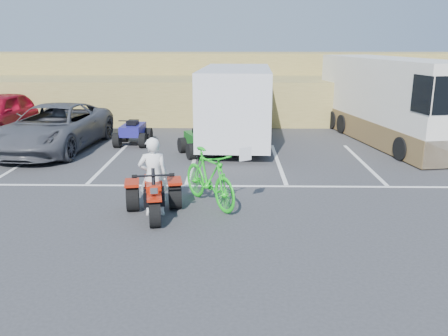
{
  "coord_description": "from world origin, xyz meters",
  "views": [
    {
      "loc": [
        1.25,
        -9.72,
        3.79
      ],
      "look_at": [
        1.05,
        0.56,
        1.0
      ],
      "focal_mm": 38.0,
      "sensor_mm": 36.0,
      "label": 1
    }
  ],
  "objects_px": {
    "rider": "(153,177)",
    "quad_atv_green": "(200,155)",
    "green_dirt_bike": "(209,178)",
    "rv_motorhome": "(388,106)",
    "red_trike_atv": "(155,217)",
    "grey_pickup": "(54,128)",
    "cargo_trailer": "(236,104)",
    "quad_atv_blue": "(134,145)"
  },
  "relations": [
    {
      "from": "red_trike_atv",
      "to": "rv_motorhome",
      "type": "relative_size",
      "value": 0.19
    },
    {
      "from": "red_trike_atv",
      "to": "quad_atv_green",
      "type": "relative_size",
      "value": 1.12
    },
    {
      "from": "rider",
      "to": "grey_pickup",
      "type": "relative_size",
      "value": 0.31
    },
    {
      "from": "rider",
      "to": "grey_pickup",
      "type": "bearing_deg",
      "value": -64.67
    },
    {
      "from": "rv_motorhome",
      "to": "quad_atv_green",
      "type": "xyz_separation_m",
      "value": [
        -7.07,
        -2.47,
        -1.34
      ]
    },
    {
      "from": "quad_atv_blue",
      "to": "grey_pickup",
      "type": "bearing_deg",
      "value": -159.52
    },
    {
      "from": "grey_pickup",
      "to": "green_dirt_bike",
      "type": "bearing_deg",
      "value": -40.11
    },
    {
      "from": "red_trike_atv",
      "to": "quad_atv_blue",
      "type": "xyz_separation_m",
      "value": [
        -1.98,
        7.43,
        0.0
      ]
    },
    {
      "from": "cargo_trailer",
      "to": "quad_atv_blue",
      "type": "xyz_separation_m",
      "value": [
        -3.82,
        -0.14,
        -1.52
      ]
    },
    {
      "from": "rider",
      "to": "quad_atv_green",
      "type": "height_order",
      "value": "rider"
    },
    {
      "from": "quad_atv_green",
      "to": "quad_atv_blue",
      "type": "bearing_deg",
      "value": 126.55
    },
    {
      "from": "red_trike_atv",
      "to": "grey_pickup",
      "type": "relative_size",
      "value": 0.3
    },
    {
      "from": "green_dirt_bike",
      "to": "rv_motorhome",
      "type": "height_order",
      "value": "rv_motorhome"
    },
    {
      "from": "rv_motorhome",
      "to": "cargo_trailer",
      "type": "bearing_deg",
      "value": 176.9
    },
    {
      "from": "rv_motorhome",
      "to": "quad_atv_blue",
      "type": "xyz_separation_m",
      "value": [
        -9.64,
        -0.91,
        -1.34
      ]
    },
    {
      "from": "green_dirt_bike",
      "to": "red_trike_atv",
      "type": "bearing_deg",
      "value": -177.9
    },
    {
      "from": "rider",
      "to": "green_dirt_bike",
      "type": "distance_m",
      "value": 1.39
    },
    {
      "from": "grey_pickup",
      "to": "quad_atv_blue",
      "type": "bearing_deg",
      "value": 23.55
    },
    {
      "from": "cargo_trailer",
      "to": "quad_atv_green",
      "type": "xyz_separation_m",
      "value": [
        -1.24,
        -1.7,
        -1.52
      ]
    },
    {
      "from": "green_dirt_bike",
      "to": "rv_motorhome",
      "type": "distance_m",
      "value": 9.95
    },
    {
      "from": "cargo_trailer",
      "to": "rv_motorhome",
      "type": "xyz_separation_m",
      "value": [
        5.83,
        0.76,
        -0.18
      ]
    },
    {
      "from": "red_trike_atv",
      "to": "rider",
      "type": "relative_size",
      "value": 0.97
    },
    {
      "from": "grey_pickup",
      "to": "quad_atv_green",
      "type": "bearing_deg",
      "value": -2.66
    },
    {
      "from": "red_trike_atv",
      "to": "rider",
      "type": "bearing_deg",
      "value": 90.0
    },
    {
      "from": "rider",
      "to": "cargo_trailer",
      "type": "bearing_deg",
      "value": -114.2
    },
    {
      "from": "quad_atv_blue",
      "to": "quad_atv_green",
      "type": "relative_size",
      "value": 1.03
    },
    {
      "from": "rider",
      "to": "quad_atv_blue",
      "type": "xyz_separation_m",
      "value": [
        -1.96,
        7.29,
        -0.88
      ]
    },
    {
      "from": "quad_atv_blue",
      "to": "green_dirt_bike",
      "type": "bearing_deg",
      "value": -62.83
    },
    {
      "from": "rv_motorhome",
      "to": "quad_atv_green",
      "type": "distance_m",
      "value": 7.6
    },
    {
      "from": "cargo_trailer",
      "to": "quad_atv_green",
      "type": "height_order",
      "value": "cargo_trailer"
    },
    {
      "from": "green_dirt_bike",
      "to": "quad_atv_blue",
      "type": "height_order",
      "value": "green_dirt_bike"
    },
    {
      "from": "green_dirt_bike",
      "to": "cargo_trailer",
      "type": "height_order",
      "value": "cargo_trailer"
    },
    {
      "from": "red_trike_atv",
      "to": "grey_pickup",
      "type": "distance_m",
      "value": 8.03
    },
    {
      "from": "rv_motorhome",
      "to": "quad_atv_green",
      "type": "height_order",
      "value": "rv_motorhome"
    },
    {
      "from": "green_dirt_bike",
      "to": "rv_motorhome",
      "type": "bearing_deg",
      "value": 16.4
    },
    {
      "from": "green_dirt_bike",
      "to": "cargo_trailer",
      "type": "bearing_deg",
      "value": 51.6
    },
    {
      "from": "rider",
      "to": "quad_atv_blue",
      "type": "height_order",
      "value": "rider"
    },
    {
      "from": "red_trike_atv",
      "to": "cargo_trailer",
      "type": "relative_size",
      "value": 0.28
    },
    {
      "from": "cargo_trailer",
      "to": "rv_motorhome",
      "type": "height_order",
      "value": "rv_motorhome"
    },
    {
      "from": "quad_atv_green",
      "to": "rv_motorhome",
      "type": "bearing_deg",
      "value": -3.06
    },
    {
      "from": "cargo_trailer",
      "to": "red_trike_atv",
      "type": "bearing_deg",
      "value": -101.06
    },
    {
      "from": "cargo_trailer",
      "to": "quad_atv_green",
      "type": "bearing_deg",
      "value": -123.55
    }
  ]
}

